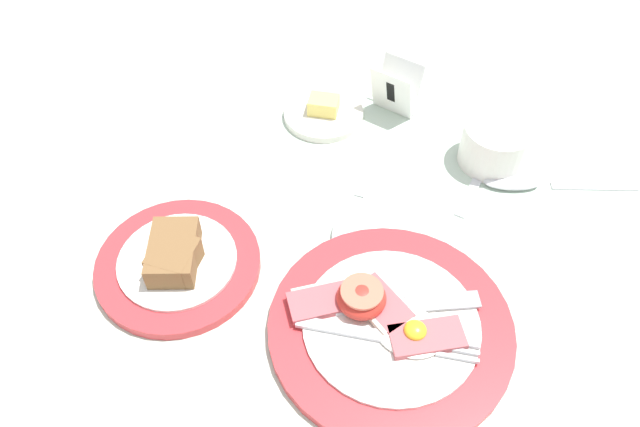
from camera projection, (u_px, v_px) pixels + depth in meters
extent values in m
plane|color=#B7CCB7|center=(329.00, 301.00, 0.67)|extent=(3.00, 3.00, 0.00)
cylinder|color=red|center=(391.00, 327.00, 0.65)|extent=(0.25, 0.25, 0.01)
cylinder|color=silver|center=(391.00, 323.00, 0.64)|extent=(0.18, 0.18, 0.00)
cube|color=#BC5156|center=(381.00, 304.00, 0.65)|extent=(0.08, 0.07, 0.01)
cube|color=beige|center=(369.00, 311.00, 0.64)|extent=(0.06, 0.04, 0.01)
cube|color=#BC5156|center=(427.00, 337.00, 0.62)|extent=(0.08, 0.07, 0.01)
cube|color=beige|center=(423.00, 323.00, 0.63)|extent=(0.06, 0.05, 0.01)
cube|color=#BC5156|center=(327.00, 302.00, 0.65)|extent=(0.08, 0.07, 0.01)
cube|color=beige|center=(324.00, 289.00, 0.66)|extent=(0.06, 0.05, 0.01)
ellipsoid|color=red|center=(360.00, 301.00, 0.64)|extent=(0.05, 0.05, 0.03)
cylinder|color=#DB664C|center=(360.00, 295.00, 0.63)|extent=(0.04, 0.04, 0.00)
ellipsoid|color=white|center=(409.00, 331.00, 0.63)|extent=(0.07, 0.06, 0.01)
ellipsoid|color=yellow|center=(415.00, 330.00, 0.62)|extent=(0.02, 0.02, 0.01)
cube|color=silver|center=(348.00, 330.00, 0.63)|extent=(0.11, 0.03, 0.00)
cube|color=silver|center=(420.00, 344.00, 0.62)|extent=(0.03, 0.02, 0.00)
cube|color=silver|center=(457.00, 358.00, 0.61)|extent=(0.04, 0.01, 0.00)
cube|color=silver|center=(458.00, 350.00, 0.61)|extent=(0.04, 0.01, 0.00)
cube|color=silver|center=(458.00, 343.00, 0.62)|extent=(0.04, 0.01, 0.00)
cube|color=silver|center=(355.00, 308.00, 0.65)|extent=(0.10, 0.06, 0.00)
cube|color=#9EA0A5|center=(443.00, 302.00, 0.65)|extent=(0.08, 0.05, 0.00)
cylinder|color=red|center=(178.00, 265.00, 0.70)|extent=(0.18, 0.18, 0.01)
cylinder|color=silver|center=(177.00, 260.00, 0.69)|extent=(0.13, 0.13, 0.00)
cube|color=brown|center=(174.00, 258.00, 0.67)|extent=(0.05, 0.05, 0.03)
cube|color=brown|center=(173.00, 252.00, 0.68)|extent=(0.08, 0.09, 0.03)
cylinder|color=white|center=(495.00, 144.00, 0.79)|extent=(0.09, 0.09, 0.06)
cylinder|color=white|center=(499.00, 130.00, 0.77)|extent=(0.07, 0.07, 0.01)
cylinder|color=silver|center=(324.00, 114.00, 0.86)|extent=(0.11, 0.11, 0.01)
cube|color=#F4E06B|center=(324.00, 105.00, 0.85)|extent=(0.05, 0.04, 0.02)
cube|color=white|center=(391.00, 93.00, 0.84)|extent=(0.06, 0.03, 0.07)
cube|color=white|center=(400.00, 84.00, 0.85)|extent=(0.06, 0.03, 0.07)
cube|color=black|center=(391.00, 92.00, 0.84)|extent=(0.01, 0.01, 0.04)
cube|color=silver|center=(474.00, 187.00, 0.78)|extent=(0.02, 0.11, 0.01)
ellipsoid|color=silver|center=(445.00, 244.00, 0.72)|extent=(0.03, 0.07, 0.01)
cube|color=silver|center=(372.00, 166.00, 0.80)|extent=(0.02, 0.11, 0.01)
ellipsoid|color=silver|center=(346.00, 224.00, 0.73)|extent=(0.03, 0.07, 0.01)
cube|color=silver|center=(595.00, 186.00, 0.78)|extent=(0.10, 0.05, 0.01)
ellipsoid|color=silver|center=(512.00, 182.00, 0.78)|extent=(0.07, 0.05, 0.01)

